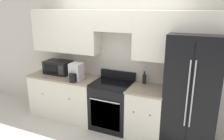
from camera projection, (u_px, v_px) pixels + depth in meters
name	position (u px, v px, depth m)	size (l,w,h in m)	color
ground_plane	(105.00, 134.00, 4.01)	(12.00, 12.00, 0.00)	beige
wall_back	(118.00, 48.00, 4.09)	(8.00, 0.39, 2.60)	beige
lower_cabinets_left	(65.00, 96.00, 4.58)	(1.45, 0.64, 0.89)	silver
lower_cabinets_right	(146.00, 112.00, 3.89)	(0.64, 0.64, 0.89)	silver
oven_range	(112.00, 105.00, 4.15)	(0.72, 0.65, 1.05)	black
refrigerator	(192.00, 91.00, 3.53)	(0.81, 0.79, 1.87)	black
microwave	(58.00, 67.00, 4.56)	(0.55, 0.36, 0.27)	black
bottle	(144.00, 79.00, 3.99)	(0.07, 0.07, 0.23)	black
electric_kettle	(76.00, 73.00, 4.12)	(0.22, 0.30, 0.34)	#B7B7BC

